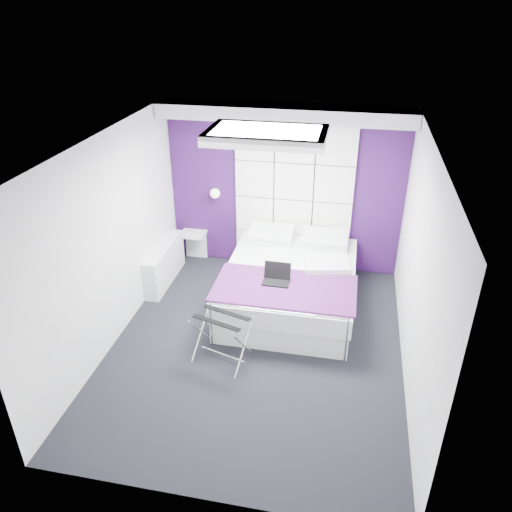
{
  "coord_description": "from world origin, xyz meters",
  "views": [
    {
      "loc": [
        0.98,
        -4.93,
        4.01
      ],
      "look_at": [
        -0.07,
        0.35,
        1.11
      ],
      "focal_mm": 35.0,
      "sensor_mm": 36.0,
      "label": 1
    }
  ],
  "objects_px": {
    "bed": "(290,284)",
    "nightstand": "(193,234)",
    "wall_lamp": "(216,192)",
    "luggage_rack": "(222,338)",
    "radiator": "(164,264)",
    "laptop": "(277,277)"
  },
  "relations": [
    {
      "from": "wall_lamp",
      "to": "bed",
      "type": "relative_size",
      "value": 0.07
    },
    {
      "from": "radiator",
      "to": "luggage_rack",
      "type": "bearing_deg",
      "value": -50.3
    },
    {
      "from": "radiator",
      "to": "laptop",
      "type": "distance_m",
      "value": 2.0
    },
    {
      "from": "radiator",
      "to": "luggage_rack",
      "type": "xyz_separation_m",
      "value": [
        1.34,
        -1.61,
        0.01
      ]
    },
    {
      "from": "radiator",
      "to": "luggage_rack",
      "type": "height_order",
      "value": "luggage_rack"
    },
    {
      "from": "bed",
      "to": "laptop",
      "type": "distance_m",
      "value": 0.57
    },
    {
      "from": "bed",
      "to": "laptop",
      "type": "bearing_deg",
      "value": -106.71
    },
    {
      "from": "wall_lamp",
      "to": "radiator",
      "type": "relative_size",
      "value": 0.12
    },
    {
      "from": "wall_lamp",
      "to": "nightstand",
      "type": "bearing_deg",
      "value": -174.29
    },
    {
      "from": "radiator",
      "to": "laptop",
      "type": "bearing_deg",
      "value": -20.31
    },
    {
      "from": "wall_lamp",
      "to": "radiator",
      "type": "bearing_deg",
      "value": -130.1
    },
    {
      "from": "wall_lamp",
      "to": "radiator",
      "type": "distance_m",
      "value": 1.35
    },
    {
      "from": "bed",
      "to": "luggage_rack",
      "type": "xyz_separation_m",
      "value": [
        -0.63,
        -1.35,
        -0.02
      ]
    },
    {
      "from": "wall_lamp",
      "to": "luggage_rack",
      "type": "height_order",
      "value": "wall_lamp"
    },
    {
      "from": "wall_lamp",
      "to": "bed",
      "type": "distance_m",
      "value": 1.9
    },
    {
      "from": "bed",
      "to": "luggage_rack",
      "type": "relative_size",
      "value": 3.52
    },
    {
      "from": "bed",
      "to": "wall_lamp",
      "type": "bearing_deg",
      "value": 142.46
    },
    {
      "from": "bed",
      "to": "nightstand",
      "type": "distance_m",
      "value": 1.99
    },
    {
      "from": "radiator",
      "to": "nightstand",
      "type": "xyz_separation_m",
      "value": [
        0.24,
        0.72,
        0.19
      ]
    },
    {
      "from": "radiator",
      "to": "luggage_rack",
      "type": "distance_m",
      "value": 2.09
    },
    {
      "from": "nightstand",
      "to": "radiator",
      "type": "bearing_deg",
      "value": -108.43
    },
    {
      "from": "luggage_rack",
      "to": "laptop",
      "type": "xyz_separation_m",
      "value": [
        0.5,
        0.93,
        0.37
      ]
    }
  ]
}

